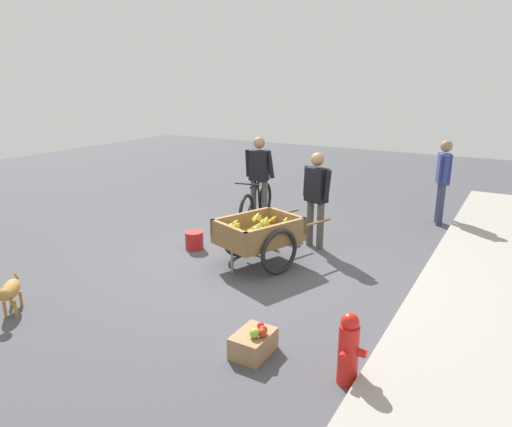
% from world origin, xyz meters
% --- Properties ---
extents(ground_plane, '(24.00, 24.00, 0.00)m').
position_xyz_m(ground_plane, '(0.00, 0.00, 0.00)').
color(ground_plane, '#47474C').
extents(fruit_cart, '(1.81, 1.28, 0.73)m').
position_xyz_m(fruit_cart, '(0.04, 0.10, 0.44)').
color(fruit_cart, olive).
rests_on(fruit_cart, ground).
extents(vendor_person, '(0.31, 0.52, 1.51)m').
position_xyz_m(vendor_person, '(-1.04, 0.49, 0.89)').
color(vendor_person, '#4C4742').
rests_on(vendor_person, ground).
extents(bicycle, '(1.64, 0.49, 0.85)m').
position_xyz_m(bicycle, '(-1.69, -0.96, 0.35)').
color(bicycle, black).
rests_on(bicycle, ground).
extents(cyclist_person, '(0.26, 0.57, 1.57)m').
position_xyz_m(cyclist_person, '(-1.84, -0.99, 0.94)').
color(cyclist_person, '#4C4742').
rests_on(cyclist_person, ground).
extents(dog, '(0.51, 0.50, 0.40)m').
position_xyz_m(dog, '(2.70, -1.60, 0.27)').
color(dog, '#AD7A38').
rests_on(dog, ground).
extents(fire_hydrant, '(0.25, 0.25, 0.67)m').
position_xyz_m(fire_hydrant, '(1.98, 2.12, 0.33)').
color(fire_hydrant, red).
rests_on(fire_hydrant, ground).
extents(plastic_bucket, '(0.28, 0.28, 0.28)m').
position_xyz_m(plastic_bucket, '(-0.01, -1.10, 0.14)').
color(plastic_bucket, '#B21E1E').
rests_on(plastic_bucket, ground).
extents(apple_crate, '(0.44, 0.32, 0.32)m').
position_xyz_m(apple_crate, '(2.02, 1.19, 0.12)').
color(apple_crate, '#99754C').
rests_on(apple_crate, ground).
extents(bystander_person, '(0.50, 0.29, 1.54)m').
position_xyz_m(bystander_person, '(-3.35, 1.96, 0.91)').
color(bystander_person, '#333851').
rests_on(bystander_person, ground).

